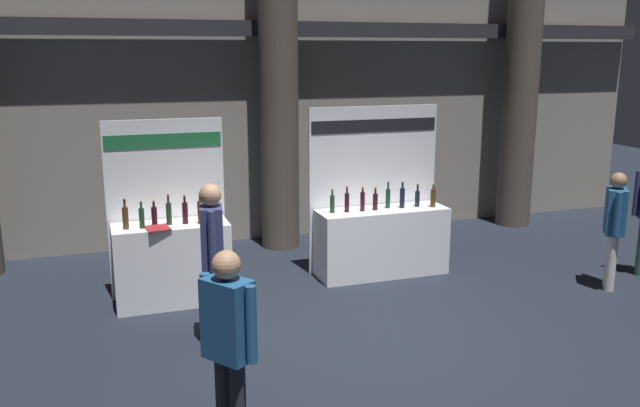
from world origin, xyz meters
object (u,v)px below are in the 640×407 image
at_px(visitor_7, 615,221).
at_px(visitor_5, 229,335).
at_px(exhibitor_booth_0, 172,256).
at_px(exhibitor_booth_1, 380,233).
at_px(visitor_4, 212,250).

bearing_deg(visitor_7, visitor_5, 146.78).
distance_m(exhibitor_booth_0, exhibitor_booth_1, 2.94).
relative_size(exhibitor_booth_1, visitor_4, 1.34).
height_order(exhibitor_booth_1, visitor_4, exhibitor_booth_1).
bearing_deg(exhibitor_booth_0, visitor_5, -89.10).
height_order(exhibitor_booth_1, visitor_5, exhibitor_booth_1).
height_order(visitor_5, visitor_7, visitor_5).
relative_size(exhibitor_booth_0, visitor_7, 1.45).
bearing_deg(exhibitor_booth_1, exhibitor_booth_0, -176.57).
bearing_deg(visitor_4, visitor_7, 98.76).
distance_m(visitor_4, visitor_5, 2.08).
xyz_separation_m(exhibitor_booth_0, exhibitor_booth_1, (2.93, 0.18, -0.02)).
bearing_deg(visitor_5, visitor_7, 75.38).
bearing_deg(visitor_4, exhibitor_booth_0, -159.26).
relative_size(visitor_5, visitor_7, 1.05).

